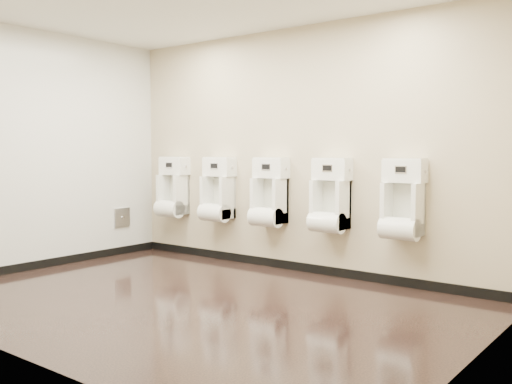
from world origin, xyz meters
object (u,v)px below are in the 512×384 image
urinal_3 (330,201)px  urinal_0 (172,192)px  urinal_2 (269,197)px  access_panel (122,217)px  urinal_4 (402,205)px  urinal_1 (217,194)px

urinal_3 → urinal_0: bearing=180.0°
urinal_0 → urinal_2: size_ratio=1.00×
access_panel → urinal_4: urinal_4 is taller
urinal_1 → urinal_3: 1.62m
urinal_4 → access_panel: bearing=-173.9°
access_panel → urinal_0: urinal_0 is taller
urinal_1 → urinal_2: 0.80m
urinal_0 → urinal_4: same height
urinal_3 → urinal_4: 0.83m
urinal_1 → urinal_4: (2.45, 0.00, 0.00)m
urinal_1 → urinal_3: size_ratio=1.00×
access_panel → urinal_1: urinal_1 is taller
urinal_0 → urinal_4: bearing=0.0°
urinal_2 → urinal_0: bearing=180.0°
urinal_0 → access_panel: bearing=-143.5°
urinal_2 → urinal_4: same height
urinal_2 → urinal_3: 0.82m
urinal_0 → urinal_3: (2.43, 0.00, 0.00)m
urinal_1 → urinal_3: (1.62, 0.00, 0.00)m
urinal_2 → urinal_3: same height
urinal_1 → urinal_2: size_ratio=1.00×
urinal_0 → urinal_3: 2.43m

